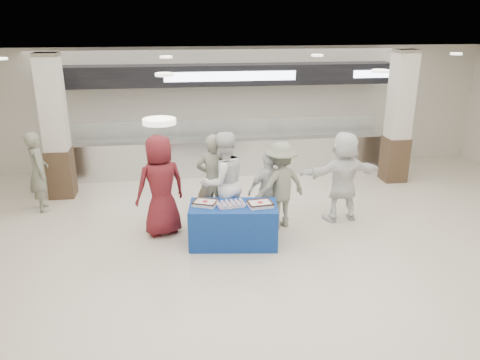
{
  "coord_description": "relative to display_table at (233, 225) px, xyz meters",
  "views": [
    {
      "loc": [
        -1.39,
        -6.35,
        3.87
      ],
      "look_at": [
        -0.26,
        1.6,
        1.09
      ],
      "focal_mm": 35.0,
      "sensor_mm": 36.0,
      "label": 1
    }
  ],
  "objects": [
    {
      "name": "ground",
      "position": [
        0.43,
        -1.24,
        -0.38
      ],
      "size": [
        14.0,
        14.0,
        0.0
      ],
      "primitive_type": "plane",
      "color": "beige",
      "rests_on": "ground"
    },
    {
      "name": "serving_line",
      "position": [
        0.44,
        4.16,
        0.78
      ],
      "size": [
        8.7,
        0.85,
        2.8
      ],
      "color": "silver",
      "rests_on": "ground"
    },
    {
      "name": "column_left",
      "position": [
        -3.57,
        2.96,
        1.15
      ],
      "size": [
        0.55,
        0.55,
        3.2
      ],
      "color": "#39281A",
      "rests_on": "ground"
    },
    {
      "name": "column_right",
      "position": [
        4.43,
        2.96,
        1.15
      ],
      "size": [
        0.55,
        0.55,
        3.2
      ],
      "color": "#39281A",
      "rests_on": "ground"
    },
    {
      "name": "display_table",
      "position": [
        0.0,
        0.0,
        0.0
      ],
      "size": [
        1.64,
        0.98,
        0.75
      ],
      "primitive_type": "cube",
      "rotation": [
        0.0,
        0.0,
        -0.13
      ],
      "color": "navy",
      "rests_on": "ground"
    },
    {
      "name": "sheet_cake_left",
      "position": [
        -0.49,
        0.09,
        0.42
      ],
      "size": [
        0.49,
        0.44,
        0.09
      ],
      "color": "white",
      "rests_on": "display_table"
    },
    {
      "name": "sheet_cake_right",
      "position": [
        0.46,
        -0.1,
        0.42
      ],
      "size": [
        0.45,
        0.37,
        0.09
      ],
      "color": "white",
      "rests_on": "display_table"
    },
    {
      "name": "cupcake_tray",
      "position": [
        -0.05,
        -0.03,
        0.41
      ],
      "size": [
        0.47,
        0.38,
        0.07
      ],
      "color": "#AFAFB4",
      "rests_on": "display_table"
    },
    {
      "name": "civilian_maroon",
      "position": [
        -1.27,
        0.64,
        0.58
      ],
      "size": [
        1.09,
        0.91,
        1.91
      ],
      "primitive_type": "imported",
      "rotation": [
        0.0,
        0.0,
        3.52
      ],
      "color": "maroon",
      "rests_on": "ground"
    },
    {
      "name": "soldier_a",
      "position": [
        -0.27,
        0.9,
        0.54
      ],
      "size": [
        0.75,
        0.57,
        1.83
      ],
      "primitive_type": "imported",
      "rotation": [
        0.0,
        0.0,
        2.92
      ],
      "color": "slate",
      "rests_on": "ground"
    },
    {
      "name": "chef_tall",
      "position": [
        -0.11,
        0.64,
        0.59
      ],
      "size": [
        1.15,
        1.03,
        1.93
      ],
      "primitive_type": "imported",
      "rotation": [
        0.0,
        0.0,
        3.54
      ],
      "color": "white",
      "rests_on": "ground"
    },
    {
      "name": "chef_short",
      "position": [
        0.78,
        0.72,
        0.36
      ],
      "size": [
        0.93,
        0.59,
        1.47
      ],
      "primitive_type": "imported",
      "rotation": [
        0.0,
        0.0,
        3.43
      ],
      "color": "white",
      "rests_on": "ground"
    },
    {
      "name": "soldier_b",
      "position": [
        0.99,
        0.64,
        0.48
      ],
      "size": [
        1.25,
        0.99,
        1.7
      ],
      "primitive_type": "imported",
      "rotation": [
        0.0,
        0.0,
        3.51
      ],
      "color": "slate",
      "rests_on": "ground"
    },
    {
      "name": "civilian_white",
      "position": [
        2.29,
        0.79,
        0.54
      ],
      "size": [
        1.74,
        0.72,
        1.82
      ],
      "primitive_type": "imported",
      "rotation": [
        0.0,
        0.0,
        3.25
      ],
      "color": "white",
      "rests_on": "ground"
    },
    {
      "name": "soldier_bg",
      "position": [
        -3.82,
        2.17,
        0.47
      ],
      "size": [
        0.59,
        0.72,
        1.69
      ],
      "primitive_type": "imported",
      "rotation": [
        0.0,
        0.0,
        1.92
      ],
      "color": "slate",
      "rests_on": "ground"
    }
  ]
}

